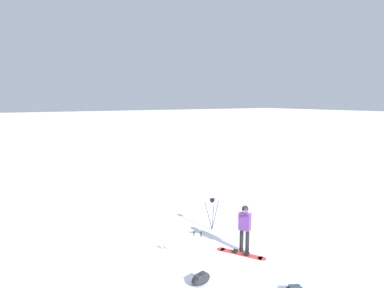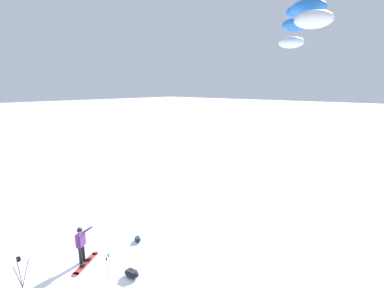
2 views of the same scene
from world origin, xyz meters
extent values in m
plane|color=white|center=(0.00, 0.00, 0.00)|extent=(300.00, 300.00, 0.00)
cylinder|color=black|center=(-0.20, 0.56, 0.42)|extent=(0.14, 0.14, 0.84)
cylinder|color=black|center=(-0.39, 0.45, 0.42)|extent=(0.14, 0.14, 0.84)
cube|color=#592D72|center=(-0.30, 0.51, 1.14)|extent=(0.48, 0.43, 0.60)
sphere|color=tan|center=(-0.30, 0.51, 1.58)|extent=(0.23, 0.23, 0.23)
sphere|color=black|center=(-0.30, 0.51, 1.61)|extent=(0.24, 0.24, 0.24)
cylinder|color=#592D72|center=(-0.02, 0.38, 1.55)|extent=(0.35, 0.51, 0.42)
cylinder|color=#592D72|center=(-0.48, 0.42, 1.14)|extent=(0.09, 0.09, 0.60)
cube|color=#B23333|center=(-0.25, 0.31, 0.01)|extent=(1.48, 1.00, 0.02)
cylinder|color=#B23333|center=(0.42, 0.69, 0.01)|extent=(0.29, 0.29, 0.02)
cylinder|color=#B23333|center=(-0.92, -0.06, 0.01)|extent=(0.29, 0.29, 0.02)
cube|color=black|center=(-0.06, 0.42, 0.06)|extent=(0.22, 0.24, 0.08)
cube|color=black|center=(-0.45, 0.21, 0.06)|extent=(0.22, 0.24, 0.08)
cube|color=#263A47|center=(2.43, 0.00, 0.19)|extent=(0.32, 0.37, 0.08)
cylinder|color=#262628|center=(-2.66, 0.95, 0.59)|extent=(0.03, 0.35, 1.19)
cylinder|color=#262628|center=(-2.79, 0.68, 0.59)|extent=(0.29, 0.24, 1.19)
cylinder|color=#262628|center=(-2.51, 0.72, 0.59)|extent=(0.33, 0.16, 1.19)
cube|color=black|center=(-2.66, 0.78, 1.21)|extent=(0.10, 0.10, 0.06)
cube|color=black|center=(-2.66, 0.78, 1.29)|extent=(0.12, 0.16, 0.10)
ellipsoid|color=black|center=(0.60, -1.97, 0.16)|extent=(0.55, 0.76, 0.31)
cube|color=#2C2C33|center=(0.60, -1.97, 0.27)|extent=(0.33, 0.46, 0.08)
cylinder|color=gray|center=(-0.31, -1.63, 0.62)|extent=(0.13, 0.14, 1.23)
cylinder|color=black|center=(-0.31, -1.63, 1.17)|extent=(0.05, 0.05, 0.14)
cylinder|color=gray|center=(-0.13, -1.48, 0.62)|extent=(0.12, 0.15, 1.23)
cylinder|color=black|center=(-0.13, -1.48, 1.17)|extent=(0.05, 0.05, 0.14)
camera|label=1|loc=(8.37, -7.19, 5.43)|focal=31.52mm
camera|label=2|loc=(-5.21, -10.48, 7.84)|focal=25.32mm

